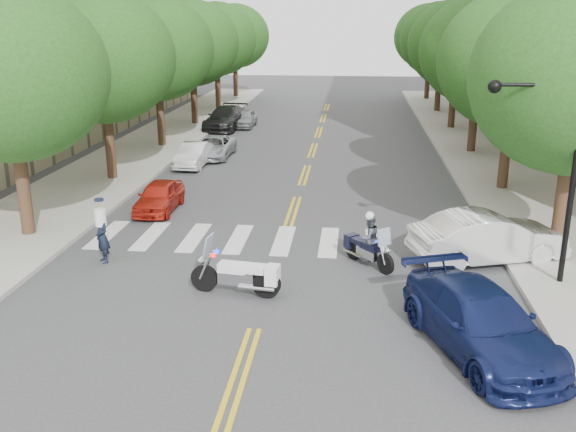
# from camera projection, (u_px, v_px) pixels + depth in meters

# --- Properties ---
(ground) EXTENTS (140.00, 140.00, 0.00)m
(ground) POSITION_uv_depth(u_px,v_px,m) (254.00, 329.00, 15.65)
(ground) COLOR #38383A
(ground) RESTS_ON ground
(sidewalk_left) EXTENTS (5.00, 60.00, 0.15)m
(sidewalk_left) POSITION_uv_depth(u_px,v_px,m) (151.00, 146.00, 37.44)
(sidewalk_left) COLOR #9E9991
(sidewalk_left) RESTS_ON ground
(sidewalk_right) EXTENTS (5.00, 60.00, 0.15)m
(sidewalk_right) POSITION_uv_depth(u_px,v_px,m) (483.00, 152.00, 35.59)
(sidewalk_right) COLOR #9E9991
(sidewalk_right) RESTS_ON ground
(tree_l_0) EXTENTS (6.40, 6.40, 8.45)m
(tree_l_0) POSITION_uv_depth(u_px,v_px,m) (9.00, 73.00, 20.54)
(tree_l_0) COLOR #382316
(tree_l_0) RESTS_ON ground
(tree_l_1) EXTENTS (6.40, 6.40, 8.45)m
(tree_l_1) POSITION_uv_depth(u_px,v_px,m) (103.00, 58.00, 28.14)
(tree_l_1) COLOR #382316
(tree_l_1) RESTS_ON ground
(tree_l_2) EXTENTS (6.40, 6.40, 8.45)m
(tree_l_2) POSITION_uv_depth(u_px,v_px,m) (157.00, 49.00, 35.74)
(tree_l_2) COLOR #382316
(tree_l_2) RESTS_ON ground
(tree_l_3) EXTENTS (6.40, 6.40, 8.45)m
(tree_l_3) POSITION_uv_depth(u_px,v_px,m) (192.00, 43.00, 43.33)
(tree_l_3) COLOR #382316
(tree_l_3) RESTS_ON ground
(tree_l_4) EXTENTS (6.40, 6.40, 8.45)m
(tree_l_4) POSITION_uv_depth(u_px,v_px,m) (216.00, 39.00, 50.93)
(tree_l_4) COLOR #382316
(tree_l_4) RESTS_ON ground
(tree_l_5) EXTENTS (6.40, 6.40, 8.45)m
(tree_l_5) POSITION_uv_depth(u_px,v_px,m) (235.00, 36.00, 58.53)
(tree_l_5) COLOR #382316
(tree_l_5) RESTS_ON ground
(tree_r_1) EXTENTS (6.40, 6.40, 8.45)m
(tree_r_1) POSITION_uv_depth(u_px,v_px,m) (515.00, 61.00, 26.43)
(tree_r_1) COLOR #382316
(tree_r_1) RESTS_ON ground
(tree_r_2) EXTENTS (6.40, 6.40, 8.45)m
(tree_r_2) POSITION_uv_depth(u_px,v_px,m) (479.00, 51.00, 34.03)
(tree_r_2) COLOR #382316
(tree_r_2) RESTS_ON ground
(tree_r_3) EXTENTS (6.40, 6.40, 8.45)m
(tree_r_3) POSITION_uv_depth(u_px,v_px,m) (457.00, 44.00, 41.62)
(tree_r_3) COLOR #382316
(tree_r_3) RESTS_ON ground
(tree_r_4) EXTENTS (6.40, 6.40, 8.45)m
(tree_r_4) POSITION_uv_depth(u_px,v_px,m) (441.00, 40.00, 49.22)
(tree_r_4) COLOR #382316
(tree_r_4) RESTS_ON ground
(tree_r_5) EXTENTS (6.40, 6.40, 8.45)m
(tree_r_5) POSITION_uv_depth(u_px,v_px,m) (430.00, 37.00, 56.82)
(tree_r_5) COLOR #382316
(tree_r_5) RESTS_ON ground
(traffic_signal_pole) EXTENTS (2.82, 0.42, 6.00)m
(traffic_signal_pole) POSITION_uv_depth(u_px,v_px,m) (558.00, 157.00, 17.11)
(traffic_signal_pole) COLOR black
(traffic_signal_pole) RESTS_ON ground
(motorcycle_police) EXTENTS (1.52, 1.80, 1.73)m
(motorcycle_police) POSITION_uv_depth(u_px,v_px,m) (368.00, 241.00, 19.46)
(motorcycle_police) COLOR black
(motorcycle_police) RESTS_ON ground
(motorcycle_parked) EXTENTS (2.55, 0.81, 1.65)m
(motorcycle_parked) POSITION_uv_depth(u_px,v_px,m) (243.00, 275.00, 17.41)
(motorcycle_parked) COLOR black
(motorcycle_parked) RESTS_ON ground
(officer_standing) EXTENTS (0.69, 0.71, 1.65)m
(officer_standing) POSITION_uv_depth(u_px,v_px,m) (102.00, 237.00, 19.69)
(officer_standing) COLOR black
(officer_standing) RESTS_ON ground
(convertible) EXTENTS (5.08, 3.08, 1.58)m
(convertible) POSITION_uv_depth(u_px,v_px,m) (488.00, 237.00, 19.74)
(convertible) COLOR white
(convertible) RESTS_ON ground
(sedan_blue) EXTENTS (3.66, 5.44, 1.46)m
(sedan_blue) POSITION_uv_depth(u_px,v_px,m) (480.00, 321.00, 14.44)
(sedan_blue) COLOR #111948
(sedan_blue) RESTS_ON ground
(parked_car_a) EXTENTS (1.41, 3.47, 1.18)m
(parked_car_a) POSITION_uv_depth(u_px,v_px,m) (159.00, 196.00, 25.00)
(parked_car_a) COLOR #AF1E12
(parked_car_a) RESTS_ON ground
(parked_car_b) EXTENTS (1.35, 3.62, 1.18)m
(parked_car_b) POSITION_uv_depth(u_px,v_px,m) (194.00, 155.00, 32.43)
(parked_car_b) COLOR silver
(parked_car_b) RESTS_ON ground
(parked_car_c) EXTENTS (1.92, 4.08, 1.13)m
(parked_car_c) POSITION_uv_depth(u_px,v_px,m) (214.00, 147.00, 34.50)
(parked_car_c) COLOR #999BA0
(parked_car_c) RESTS_ON ground
(parked_car_d) EXTENTS (2.60, 5.39, 1.51)m
(parked_car_d) POSITION_uv_depth(u_px,v_px,m) (226.00, 118.00, 43.10)
(parked_car_d) COLOR black
(parked_car_d) RESTS_ON ground
(parked_car_e) EXTENTS (1.49, 3.59, 1.21)m
(parked_car_e) POSITION_uv_depth(u_px,v_px,m) (245.00, 118.00, 43.98)
(parked_car_e) COLOR gray
(parked_car_e) RESTS_ON ground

